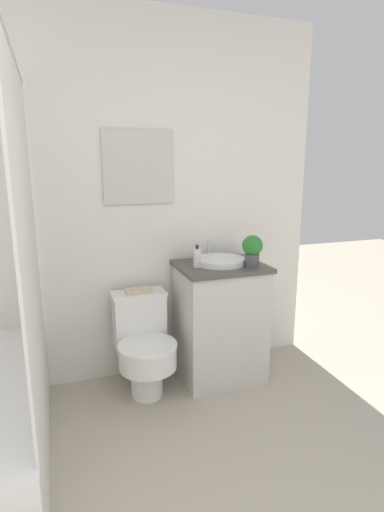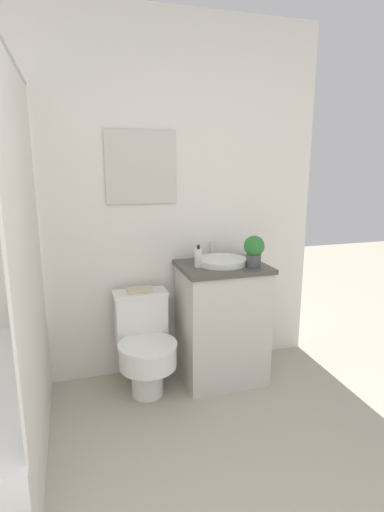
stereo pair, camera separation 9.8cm
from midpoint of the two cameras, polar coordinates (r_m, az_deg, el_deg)
wall_back at (r=2.76m, az=-10.87°, el=7.45°), size 3.06×0.07×2.50m
toilet at (r=2.75m, az=-5.75°, el=-12.19°), size 0.38×0.53×0.66m
vanity at (r=2.87m, az=5.24°, el=-9.35°), size 0.59×0.49×0.84m
sink at (r=2.75m, az=5.25°, el=-0.73°), size 0.35×0.38×0.13m
soap_bottle at (r=2.65m, az=1.97°, el=-0.24°), size 0.05×0.05×0.15m
potted_plant at (r=2.68m, az=9.89°, el=0.92°), size 0.14×0.14×0.21m
book_on_tank at (r=2.74m, az=-6.42°, el=-4.83°), size 0.17×0.10×0.02m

